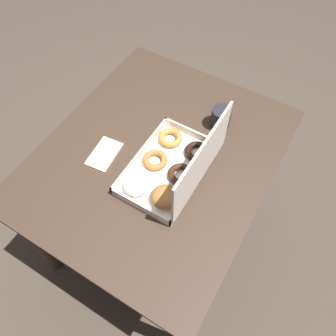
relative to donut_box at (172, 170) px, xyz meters
The scene contains 5 objects.
ground_plane 0.81m from the donut_box, 119.75° to the right, with size 8.00×8.00×0.00m, color #42382D.
dining_table 0.20m from the donut_box, 119.75° to the right, with size 1.02×0.85×0.76m.
donut_box is the anchor object (origin of this frame).
coffee_mug 0.32m from the donut_box, behind, with size 0.08×0.08×0.09m.
paper_napkin 0.28m from the donut_box, 80.55° to the right, with size 0.16×0.11×0.01m.
Camera 1 is at (0.60, 0.41, 1.80)m, focal length 35.00 mm.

